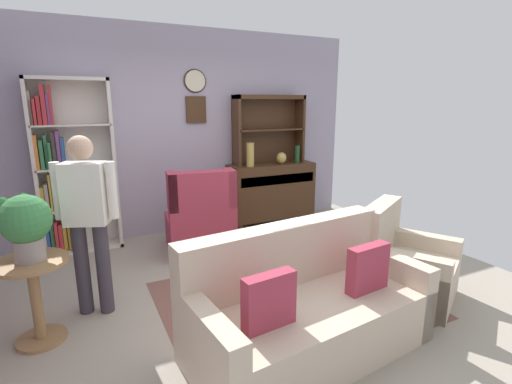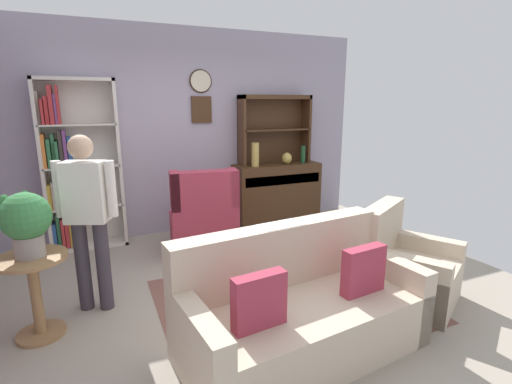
{
  "view_description": "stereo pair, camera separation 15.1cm",
  "coord_description": "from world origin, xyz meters",
  "views": [
    {
      "loc": [
        -1.49,
        -3.06,
        1.82
      ],
      "look_at": [
        0.1,
        0.2,
        0.95
      ],
      "focal_mm": 26.45,
      "sensor_mm": 36.0,
      "label": 1
    },
    {
      "loc": [
        -1.35,
        -3.13,
        1.82
      ],
      "look_at": [
        0.1,
        0.2,
        0.95
      ],
      "focal_mm": 26.45,
      "sensor_mm": 36.0,
      "label": 2
    }
  ],
  "objects": [
    {
      "name": "sideboard_hutch",
      "position": [
        1.17,
        1.97,
        1.56
      ],
      "size": [
        1.1,
        0.26,
        1.0
      ],
      "color": "#422816",
      "rests_on": "sideboard"
    },
    {
      "name": "potted_plant_large",
      "position": [
        -1.86,
        0.02,
        0.97
      ],
      "size": [
        0.36,
        0.36,
        0.5
      ],
      "color": "gray",
      "rests_on": "plant_stand"
    },
    {
      "name": "coffee_table",
      "position": [
        0.23,
        -0.02,
        0.35
      ],
      "size": [
        0.8,
        0.5,
        0.42
      ],
      "color": "#422816",
      "rests_on": "ground_plane"
    },
    {
      "name": "sideboard",
      "position": [
        1.17,
        1.86,
        0.51
      ],
      "size": [
        1.3,
        0.45,
        0.92
      ],
      "color": "#422816",
      "rests_on": "ground_plane"
    },
    {
      "name": "ground_plane",
      "position": [
        0.0,
        0.0,
        -0.01
      ],
      "size": [
        5.4,
        4.6,
        0.02
      ],
      "primitive_type": "cube",
      "color": "#9E9384"
    },
    {
      "name": "bookshelf",
      "position": [
        -1.57,
        1.94,
        1.01
      ],
      "size": [
        0.9,
        0.3,
        2.1
      ],
      "color": "silver",
      "rests_on": "ground_plane"
    },
    {
      "name": "bottle_wine",
      "position": [
        1.56,
        1.77,
        1.05
      ],
      "size": [
        0.07,
        0.07,
        0.26
      ],
      "primitive_type": "cylinder",
      "color": "#194223",
      "rests_on": "sideboard"
    },
    {
      "name": "vase_round",
      "position": [
        1.3,
        1.79,
        1.01
      ],
      "size": [
        0.15,
        0.15,
        0.17
      ],
      "primitive_type": "ellipsoid",
      "color": "tan",
      "rests_on": "sideboard"
    },
    {
      "name": "wall_back",
      "position": [
        0.0,
        2.13,
        1.41
      ],
      "size": [
        5.0,
        0.09,
        2.8
      ],
      "color": "#A399AD",
      "rests_on": "ground_plane"
    },
    {
      "name": "vase_tall",
      "position": [
        0.78,
        1.78,
        1.09
      ],
      "size": [
        0.11,
        0.11,
        0.34
      ],
      "primitive_type": "cylinder",
      "color": "tan",
      "rests_on": "sideboard"
    },
    {
      "name": "couch_floral",
      "position": [
        -0.05,
        -0.95,
        0.31
      ],
      "size": [
        1.88,
        1.04,
        0.9
      ],
      "color": "beige",
      "rests_on": "ground_plane"
    },
    {
      "name": "book_stack",
      "position": [
        0.32,
        -0.1,
        0.47
      ],
      "size": [
        0.23,
        0.15,
        0.1
      ],
      "color": "#3F3833",
      "rests_on": "coffee_table"
    },
    {
      "name": "wingback_chair",
      "position": [
        -0.17,
        1.2,
        0.38
      ],
      "size": [
        0.88,
        0.9,
        1.05
      ],
      "color": "#A33347",
      "rests_on": "ground_plane"
    },
    {
      "name": "area_rug",
      "position": [
        0.2,
        -0.3,
        0.0
      ],
      "size": [
        2.31,
        1.84,
        0.01
      ],
      "primitive_type": "cube",
      "color": "brown",
      "rests_on": "ground_plane"
    },
    {
      "name": "armchair_floral",
      "position": [
        1.24,
        -0.69,
        0.29
      ],
      "size": [
        1.04,
        1.05,
        0.88
      ],
      "color": "beige",
      "rests_on": "ground_plane"
    },
    {
      "name": "person_reading",
      "position": [
        -1.44,
        0.28,
        0.91
      ],
      "size": [
        0.51,
        0.31,
        1.56
      ],
      "color": "#38333D",
      "rests_on": "ground_plane"
    },
    {
      "name": "plant_stand",
      "position": [
        -1.86,
        0.01,
        0.42
      ],
      "size": [
        0.52,
        0.52,
        0.67
      ],
      "color": "#997047",
      "rests_on": "ground_plane"
    }
  ]
}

